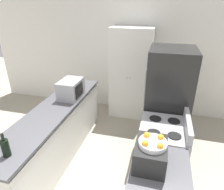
# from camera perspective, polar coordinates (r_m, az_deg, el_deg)

# --- Properties ---
(wall_back) EXTENTS (7.00, 0.06, 2.60)m
(wall_back) POSITION_cam_1_polar(r_m,az_deg,el_deg) (4.71, 5.05, 10.82)
(wall_back) COLOR white
(wall_back) RESTS_ON ground_plane
(counter_left) EXTENTS (0.60, 2.72, 0.92)m
(counter_left) POSITION_cam_1_polar(r_m,az_deg,el_deg) (3.52, -15.73, -10.68)
(counter_left) COLOR silver
(counter_left) RESTS_ON ground_plane
(pantry_cabinet) EXTENTS (0.89, 0.56, 1.99)m
(pantry_cabinet) POSITION_cam_1_polar(r_m,az_deg,el_deg) (4.48, 5.35, 6.02)
(pantry_cabinet) COLOR white
(pantry_cabinet) RESTS_ON ground_plane
(stove) EXTENTS (0.66, 0.74, 1.08)m
(stove) POSITION_cam_1_polar(r_m,az_deg,el_deg) (3.07, 13.76, -15.86)
(stove) COLOR #9E9EA3
(stove) RESTS_ON ground_plane
(refrigerator) EXTENTS (0.73, 0.78, 1.81)m
(refrigerator) POSITION_cam_1_polar(r_m,az_deg,el_deg) (3.51, 15.47, -1.90)
(refrigerator) COLOR black
(refrigerator) RESTS_ON ground_plane
(microwave) EXTENTS (0.34, 0.48, 0.31)m
(microwave) POSITION_cam_1_polar(r_m,az_deg,el_deg) (3.54, -11.67, 1.74)
(microwave) COLOR #939399
(microwave) RESTS_ON counter_left
(wine_bottle) EXTENTS (0.09, 0.09, 0.29)m
(wine_bottle) POSITION_cam_1_polar(r_m,az_deg,el_deg) (2.49, -28.17, -13.07)
(wine_bottle) COLOR black
(wine_bottle) RESTS_ON counter_left
(toaster_oven) EXTENTS (0.32, 0.42, 0.25)m
(toaster_oven) POSITION_cam_1_polar(r_m,az_deg,el_deg) (2.14, 10.89, -16.25)
(toaster_oven) COLOR black
(toaster_oven) RESTS_ON counter_right
(fruit_bowl) EXTENTS (0.28, 0.28, 0.09)m
(fruit_bowl) POSITION_cam_1_polar(r_m,az_deg,el_deg) (2.03, 11.59, -13.22)
(fruit_bowl) COLOR silver
(fruit_bowl) RESTS_ON toaster_oven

